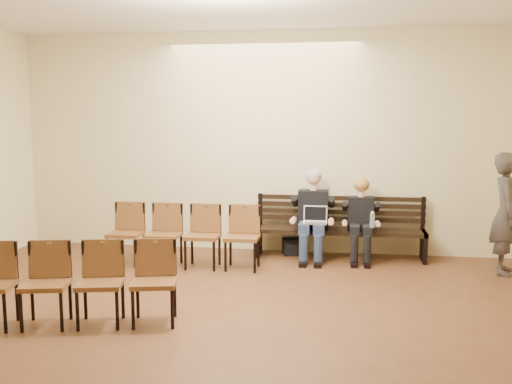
# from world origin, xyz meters

# --- Properties ---
(room_walls) EXTENTS (8.02, 10.01, 3.51)m
(room_walls) POSITION_xyz_m (0.00, 0.79, 2.54)
(room_walls) COLOR beige
(room_walls) RESTS_ON ground
(bench) EXTENTS (2.60, 0.90, 0.45)m
(bench) POSITION_xyz_m (1.23, 4.65, 0.23)
(bench) COLOR black
(bench) RESTS_ON ground
(seated_man) EXTENTS (0.56, 0.78, 1.35)m
(seated_man) POSITION_xyz_m (0.82, 4.53, 0.68)
(seated_man) COLOR black
(seated_man) RESTS_ON ground
(seated_woman) EXTENTS (0.48, 0.67, 1.12)m
(seated_woman) POSITION_xyz_m (1.55, 4.53, 0.56)
(seated_woman) COLOR black
(seated_woman) RESTS_ON ground
(laptop) EXTENTS (0.37, 0.30, 0.26)m
(laptop) POSITION_xyz_m (0.87, 4.29, 0.58)
(laptop) COLOR silver
(laptop) RESTS_ON bench
(water_bottle) EXTENTS (0.08, 0.08, 0.24)m
(water_bottle) POSITION_xyz_m (1.70, 4.24, 0.57)
(water_bottle) COLOR silver
(water_bottle) RESTS_ON bench
(bag) EXTENTS (0.41, 0.34, 0.26)m
(bag) POSITION_xyz_m (0.53, 4.75, 0.13)
(bag) COLOR black
(bag) RESTS_ON ground
(passerby) EXTENTS (0.59, 0.78, 1.94)m
(passerby) POSITION_xyz_m (3.50, 4.12, 0.97)
(passerby) COLOR #3A342F
(passerby) RESTS_ON ground
(chair_row_front) EXTENTS (2.22, 0.52, 0.91)m
(chair_row_front) POSITION_xyz_m (-1.00, 3.77, 0.46)
(chair_row_front) COLOR brown
(chair_row_front) RESTS_ON ground
(chair_row_back) EXTENTS (2.18, 0.94, 0.87)m
(chair_row_back) POSITION_xyz_m (-1.47, 1.32, 0.44)
(chair_row_back) COLOR brown
(chair_row_back) RESTS_ON ground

